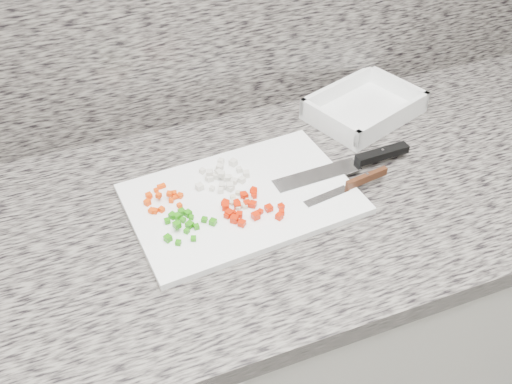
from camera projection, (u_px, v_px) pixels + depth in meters
cabinet at (241, 350)px, 1.37m from camera, size 3.92×0.62×0.86m
countertop at (237, 213)px, 1.07m from camera, size 3.96×0.64×0.04m
cutting_board at (242, 199)px, 1.06m from camera, size 0.43×0.31×0.01m
carrot_pile at (161, 199)px, 1.04m from camera, size 0.07×0.07×0.02m
onion_pile at (224, 177)px, 1.09m from camera, size 0.11×0.10×0.02m
green_pepper_pile at (184, 223)px, 0.99m from camera, size 0.10×0.08×0.02m
red_pepper_pile at (246, 208)px, 1.02m from camera, size 0.11×0.10×0.01m
garlic_pile at (237, 202)px, 1.04m from camera, size 0.06×0.05×0.01m
chef_knife at (360, 161)px, 1.12m from camera, size 0.29×0.05×0.02m
paring_knife at (357, 182)px, 1.07m from camera, size 0.19×0.04×0.02m
tray at (364, 109)px, 1.27m from camera, size 0.28×0.24×0.05m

